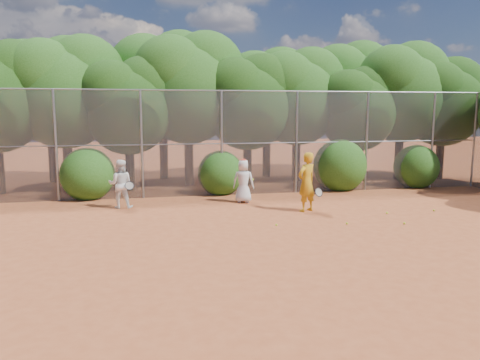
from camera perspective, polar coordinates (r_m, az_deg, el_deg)
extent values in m
plane|color=#A84C25|center=(12.73, 6.73, -6.40)|extent=(80.00, 80.00, 0.00)
cylinder|color=gray|center=(17.98, -21.52, 3.88)|extent=(0.09, 0.09, 4.00)
cylinder|color=gray|center=(17.72, -11.90, 4.23)|extent=(0.09, 0.09, 4.00)
cylinder|color=gray|center=(17.95, -2.25, 4.45)|extent=(0.09, 0.09, 4.00)
cylinder|color=gray|center=(18.68, 6.89, 4.55)|extent=(0.09, 0.09, 4.00)
cylinder|color=gray|center=(19.83, 15.17, 4.55)|extent=(0.09, 0.09, 4.00)
cylinder|color=gray|center=(21.35, 22.41, 4.46)|extent=(0.09, 0.09, 4.00)
cylinder|color=gray|center=(18.11, 0.89, 10.83)|extent=(20.00, 0.05, 0.05)
cylinder|color=gray|center=(18.14, 0.87, 4.50)|extent=(20.00, 0.04, 0.04)
cube|color=slate|center=(18.14, 0.87, 4.50)|extent=(20.00, 0.02, 4.00)
cylinder|color=gray|center=(22.52, 26.64, 4.38)|extent=(0.09, 0.09, 4.00)
sphere|color=black|center=(20.66, -25.60, 11.04)|extent=(3.05, 3.05, 3.05)
cylinder|color=black|center=(20.50, -20.23, 2.36)|extent=(0.38, 0.38, 2.52)
sphere|color=#204E13|center=(20.41, -20.59, 9.27)|extent=(4.03, 4.03, 4.03)
sphere|color=#204E13|center=(20.75, -18.31, 12.15)|extent=(3.23, 3.23, 3.23)
sphere|color=#204E13|center=(20.27, -22.85, 11.44)|extent=(3.02, 3.02, 3.02)
cylinder|color=black|center=(19.60, -13.26, 1.89)|extent=(0.36, 0.36, 2.17)
sphere|color=black|center=(19.48, -13.48, 8.11)|extent=(3.47, 3.47, 3.47)
sphere|color=black|center=(19.84, -11.49, 10.68)|extent=(2.78, 2.78, 2.78)
sphere|color=black|center=(19.26, -15.41, 10.11)|extent=(2.60, 2.60, 2.60)
cylinder|color=black|center=(20.65, -6.25, 3.07)|extent=(0.39, 0.39, 2.66)
sphere|color=#204E13|center=(20.57, -6.37, 10.32)|extent=(4.26, 4.26, 4.26)
sphere|color=#204E13|center=(21.15, -4.17, 13.18)|extent=(3.40, 3.40, 3.40)
sphere|color=#204E13|center=(20.24, -8.48, 12.72)|extent=(3.19, 3.19, 3.19)
cylinder|color=black|center=(20.46, 0.90, 2.53)|extent=(0.37, 0.37, 2.27)
sphere|color=black|center=(20.36, 0.92, 8.78)|extent=(3.64, 3.64, 3.64)
sphere|color=black|center=(20.90, 2.69, 11.26)|extent=(2.91, 2.91, 2.91)
sphere|color=black|center=(19.98, -0.72, 10.88)|extent=(2.73, 2.73, 2.73)
cylinder|color=black|center=(21.89, 6.86, 3.09)|extent=(0.38, 0.38, 2.45)
sphere|color=#204E13|center=(21.80, 6.97, 9.38)|extent=(3.92, 3.92, 3.92)
sphere|color=#204E13|center=(22.47, 8.63, 11.82)|extent=(3.14, 3.14, 3.14)
sphere|color=#204E13|center=(21.34, 5.48, 11.53)|extent=(2.94, 2.94, 2.94)
cylinder|color=black|center=(21.92, 13.90, 2.45)|extent=(0.36, 0.36, 2.10)
sphere|color=black|center=(21.81, 14.09, 7.83)|extent=(3.36, 3.36, 3.36)
sphere|color=black|center=(22.42, 15.37, 9.94)|extent=(2.69, 2.69, 2.69)
sphere|color=black|center=(21.34, 13.01, 9.66)|extent=(2.52, 2.52, 2.52)
cylinder|color=black|center=(23.59, 18.80, 3.25)|extent=(0.39, 0.39, 2.59)
sphere|color=#204E13|center=(23.52, 19.09, 9.42)|extent=(4.14, 4.14, 4.14)
sphere|color=#204E13|center=(24.35, 20.42, 11.75)|extent=(3.32, 3.32, 3.32)
sphere|color=#204E13|center=(22.92, 18.00, 11.58)|extent=(3.11, 3.11, 3.11)
cylinder|color=black|center=(24.43, 23.19, 2.85)|extent=(0.37, 0.37, 2.31)
sphere|color=black|center=(24.34, 23.50, 8.16)|extent=(3.70, 3.70, 3.70)
sphere|color=black|center=(25.09, 24.55, 10.20)|extent=(2.96, 2.96, 2.96)
sphere|color=black|center=(23.76, 22.70, 10.00)|extent=(2.77, 2.77, 2.77)
cylinder|color=black|center=(22.92, -21.87, 3.00)|extent=(0.39, 0.39, 2.62)
sphere|color=#204E13|center=(22.85, -22.23, 9.43)|extent=(4.20, 4.20, 4.20)
sphere|color=#204E13|center=(23.18, -20.10, 12.12)|extent=(3.36, 3.36, 3.36)
sphere|color=#204E13|center=(22.72, -24.35, 11.44)|extent=(3.15, 3.15, 3.15)
cylinder|color=black|center=(22.77, -9.29, 3.68)|extent=(0.40, 0.40, 2.80)
sphere|color=#204E13|center=(22.71, -9.46, 10.60)|extent=(4.48, 4.48, 4.48)
sphere|color=#204E13|center=(23.28, -7.31, 13.35)|extent=(3.58, 3.58, 3.58)
sphere|color=#204E13|center=(22.41, -11.54, 12.87)|extent=(3.36, 3.36, 3.36)
cylinder|color=black|center=(23.13, 3.25, 3.50)|extent=(0.38, 0.38, 2.52)
sphere|color=#204E13|center=(23.05, 3.30, 9.63)|extent=(4.03, 4.03, 4.03)
sphere|color=#204E13|center=(23.70, 5.00, 12.02)|extent=(3.23, 3.23, 3.23)
sphere|color=#204E13|center=(22.61, 1.76, 11.71)|extent=(3.02, 3.02, 3.02)
cylinder|color=black|center=(25.20, 12.86, 3.95)|extent=(0.40, 0.40, 2.73)
sphere|color=#204E13|center=(25.14, 13.07, 10.04)|extent=(4.37, 4.37, 4.37)
sphere|color=#204E13|center=(25.96, 14.53, 12.35)|extent=(3.49, 3.49, 3.49)
sphere|color=#204E13|center=(24.58, 11.80, 12.16)|extent=(3.28, 3.28, 3.28)
sphere|color=#204E13|center=(18.23, -18.09, 0.94)|extent=(2.00, 2.00, 2.00)
sphere|color=#204E13|center=(18.36, -2.39, 1.09)|extent=(1.80, 1.80, 1.80)
sphere|color=#204E13|center=(19.75, 12.09, 2.02)|extent=(2.20, 2.20, 2.20)
sphere|color=#204E13|center=(21.41, 20.69, 1.74)|extent=(1.90, 1.90, 1.90)
imported|color=#C79017|center=(15.26, 8.12, -0.24)|extent=(0.84, 0.74, 1.93)
torus|color=black|center=(15.25, 9.58, -1.48)|extent=(0.33, 0.22, 0.29)
cylinder|color=black|center=(15.42, 9.09, -1.66)|extent=(0.12, 0.27, 0.13)
imported|color=silver|center=(16.60, 0.41, -0.13)|extent=(0.86, 0.68, 1.55)
ellipsoid|color=red|center=(16.50, 0.42, 2.39)|extent=(0.22, 0.22, 0.13)
sphere|color=#D2E82A|center=(16.46, 1.58, 0.06)|extent=(0.07, 0.07, 0.07)
imported|color=white|center=(16.15, -14.37, -0.48)|extent=(0.86, 0.71, 1.64)
torus|color=black|center=(15.84, -13.33, -0.67)|extent=(0.32, 0.18, 0.29)
cylinder|color=black|center=(16.05, -13.41, -0.86)|extent=(0.07, 0.27, 0.14)
sphere|color=#D2E82A|center=(14.35, 19.39, -4.99)|extent=(0.07, 0.07, 0.07)
sphere|color=#D2E82A|center=(15.60, 17.48, -3.84)|extent=(0.07, 0.07, 0.07)
sphere|color=#D2E82A|center=(13.87, 12.92, -5.17)|extent=(0.07, 0.07, 0.07)
sphere|color=#D2E82A|center=(16.51, 22.56, -3.44)|extent=(0.07, 0.07, 0.07)
sphere|color=#D2E82A|center=(13.38, 4.46, -5.48)|extent=(0.07, 0.07, 0.07)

